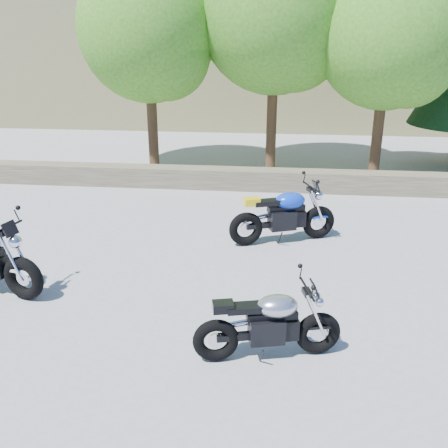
{
  "coord_description": "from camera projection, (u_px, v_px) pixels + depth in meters",
  "views": [
    {
      "loc": [
        1.03,
        -6.48,
        3.61
      ],
      "look_at": [
        0.2,
        1.0,
        0.75
      ],
      "focal_mm": 40.0,
      "sensor_mm": 36.0,
      "label": 1
    }
  ],
  "objects": [
    {
      "name": "ground",
      "position": [
        203.0,
        294.0,
        7.41
      ],
      "size": [
        90.0,
        90.0,
        0.0
      ],
      "primitive_type": "plane",
      "color": "gray",
      "rests_on": "ground"
    },
    {
      "name": "stone_wall",
      "position": [
        236.0,
        179.0,
        12.43
      ],
      "size": [
        22.0,
        0.55,
        0.5
      ],
      "primitive_type": "cube",
      "color": "brown",
      "rests_on": "ground"
    },
    {
      "name": "tree_decid_left",
      "position": [
        151.0,
        34.0,
        12.99
      ],
      "size": [
        3.67,
        3.67,
        5.62
      ],
      "color": "#382314",
      "rests_on": "ground"
    },
    {
      "name": "tree_decid_mid",
      "position": [
        279.0,
        17.0,
        12.88
      ],
      "size": [
        4.08,
        4.08,
        6.24
      ],
      "color": "#382314",
      "rests_on": "ground"
    },
    {
      "name": "tree_decid_right",
      "position": [
        393.0,
        40.0,
        12.22
      ],
      "size": [
        3.54,
        3.54,
        5.41
      ],
      "color": "#382314",
      "rests_on": "ground"
    },
    {
      "name": "silver_bike",
      "position": [
        269.0,
        325.0,
        5.83
      ],
      "size": [
        1.76,
        0.65,
        0.89
      ],
      "rotation": [
        0.0,
        0.0,
        0.23
      ],
      "color": "black",
      "rests_on": "ground"
    },
    {
      "name": "blue_bike",
      "position": [
        284.0,
        216.0,
        9.13
      ],
      "size": [
        1.98,
        0.93,
        1.03
      ],
      "rotation": [
        0.0,
        0.0,
        0.36
      ],
      "color": "black",
      "rests_on": "ground"
    }
  ]
}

